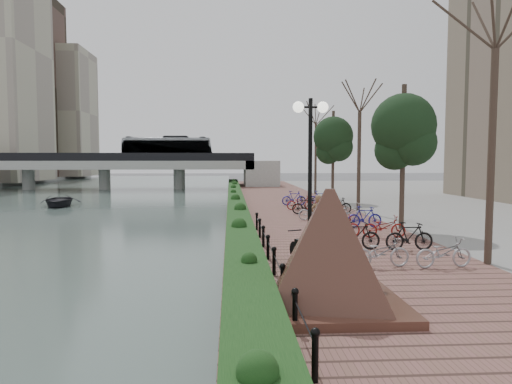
{
  "coord_description": "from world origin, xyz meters",
  "views": [
    {
      "loc": [
        0.21,
        -11.2,
        3.65
      ],
      "look_at": [
        1.53,
        11.86,
        2.0
      ],
      "focal_mm": 32.0,
      "sensor_mm": 36.0,
      "label": 1
    }
  ],
  "objects": [
    {
      "name": "lamppost",
      "position": [
        2.5,
        1.77,
        4.02
      ],
      "size": [
        1.02,
        0.32,
        4.89
      ],
      "color": "black",
      "rests_on": "promenade"
    },
    {
      "name": "boat",
      "position": [
        -13.1,
        24.86,
        0.47
      ],
      "size": [
        3.95,
        4.88,
        0.89
      ],
      "primitive_type": "imported",
      "rotation": [
        0.0,
        0.0,
        0.23
      ],
      "color": "#222228",
      "rests_on": "river_water"
    },
    {
      "name": "promenade",
      "position": [
        4.0,
        17.5,
        0.25
      ],
      "size": [
        8.0,
        75.0,
        0.5
      ],
      "primitive_type": "cube",
      "color": "brown",
      "rests_on": "ground"
    },
    {
      "name": "ground",
      "position": [
        0.0,
        0.0,
        0.0
      ],
      "size": [
        220.0,
        220.0,
        0.0
      ],
      "primitive_type": "plane",
      "color": "#59595B",
      "rests_on": "ground"
    },
    {
      "name": "chain_fence",
      "position": [
        1.4,
        2.0,
        0.85
      ],
      "size": [
        0.1,
        14.1,
        0.7
      ],
      "color": "black",
      "rests_on": "promenade"
    },
    {
      "name": "bridge",
      "position": [
        -13.42,
        45.0,
        3.37
      ],
      "size": [
        36.0,
        10.77,
        6.5
      ],
      "color": "#9A9B96",
      "rests_on": "ground"
    },
    {
      "name": "bicycle_parking",
      "position": [
        5.5,
        10.56,
        0.97
      ],
      "size": [
        2.4,
        19.89,
        1.0
      ],
      "color": "#9F9EA3",
      "rests_on": "promenade"
    },
    {
      "name": "hedge",
      "position": [
        0.6,
        20.0,
        0.8
      ],
      "size": [
        1.1,
        56.0,
        0.6
      ],
      "primitive_type": "cube",
      "color": "#133513",
      "rests_on": "promenade"
    },
    {
      "name": "pedestrian",
      "position": [
        3.75,
        6.82,
        1.37
      ],
      "size": [
        0.74,
        0.62,
        1.73
      ],
      "primitive_type": "imported",
      "rotation": [
        0.0,
        0.0,
        2.77
      ],
      "color": "brown",
      "rests_on": "promenade"
    },
    {
      "name": "granite_monument",
      "position": [
        2.32,
        -1.69,
        1.78
      ],
      "size": [
        4.77,
        4.77,
        2.53
      ],
      "color": "#4A281F",
      "rests_on": "promenade"
    },
    {
      "name": "motorcycle",
      "position": [
        2.5,
        2.36,
        0.98
      ],
      "size": [
        1.03,
        1.6,
        0.96
      ],
      "primitive_type": null,
      "rotation": [
        0.0,
        0.0,
        0.39
      ],
      "color": "black",
      "rests_on": "promenade"
    },
    {
      "name": "river_water",
      "position": [
        -15.0,
        25.0,
        0.01
      ],
      "size": [
        30.0,
        130.0,
        0.02
      ],
      "primitive_type": "cube",
      "color": "#4F635C",
      "rests_on": "ground"
    },
    {
      "name": "street_trees",
      "position": [
        8.0,
        12.68,
        3.69
      ],
      "size": [
        3.2,
        37.12,
        6.8
      ],
      "color": "#33251E",
      "rests_on": "promenade"
    }
  ]
}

